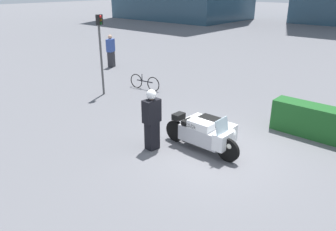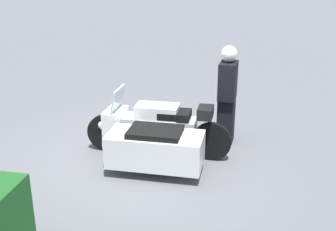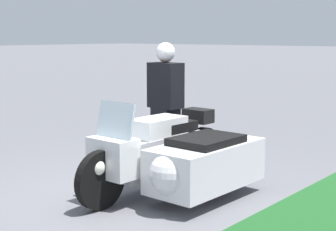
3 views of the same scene
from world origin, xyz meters
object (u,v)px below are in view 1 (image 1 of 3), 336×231
(traffic_light_far, at_px, (101,43))
(pedestrian_bystander, at_px, (111,51))
(bicycle_parked, at_px, (145,82))
(hedge_bush_curbside, at_px, (321,123))
(officer_rider, at_px, (152,118))
(police_motorcycle, at_px, (209,132))

(traffic_light_far, relative_size, pedestrian_bystander, 1.82)
(bicycle_parked, bearing_deg, hedge_bush_curbside, -7.88)
(pedestrian_bystander, bearing_deg, traffic_light_far, -67.37)
(traffic_light_far, bearing_deg, pedestrian_bystander, 130.04)
(pedestrian_bystander, bearing_deg, hedge_bush_curbside, -32.80)
(pedestrian_bystander, xyz_separation_m, bicycle_parked, (4.49, -1.82, -0.59))
(bicycle_parked, bearing_deg, officer_rider, -50.41)
(police_motorcycle, bearing_deg, hedge_bush_curbside, 51.27)
(traffic_light_far, distance_m, pedestrian_bystander, 5.23)
(officer_rider, height_order, pedestrian_bystander, pedestrian_bystander)
(officer_rider, height_order, traffic_light_far, traffic_light_far)
(hedge_bush_curbside, bearing_deg, traffic_light_far, -169.21)
(officer_rider, distance_m, traffic_light_far, 5.68)
(traffic_light_far, height_order, bicycle_parked, traffic_light_far)
(officer_rider, bearing_deg, hedge_bush_curbside, 53.22)
(officer_rider, relative_size, traffic_light_far, 0.54)
(hedge_bush_curbside, height_order, traffic_light_far, traffic_light_far)
(traffic_light_far, xyz_separation_m, pedestrian_bystander, (-3.69, 3.49, -1.27))
(police_motorcycle, bearing_deg, pedestrian_bystander, 155.91)
(hedge_bush_curbside, bearing_deg, police_motorcycle, -129.63)
(bicycle_parked, bearing_deg, traffic_light_far, -123.09)
(police_motorcycle, height_order, officer_rider, officer_rider)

